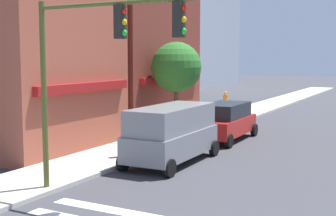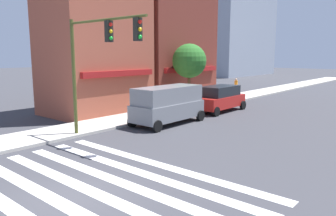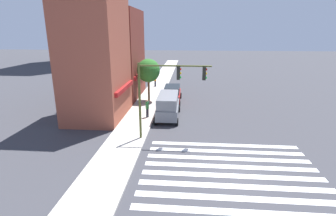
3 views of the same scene
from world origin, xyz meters
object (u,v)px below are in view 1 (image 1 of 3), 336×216
van_grey (172,132)px  pedestrian_orange_vest (225,103)px  traffic_signal (94,54)px  pedestrian_green_top (126,135)px  suv_red (225,121)px  street_tree (176,67)px

van_grey → pedestrian_orange_vest: (14.09, 3.11, -0.21)m
traffic_signal → pedestrian_orange_vest: 20.17m
traffic_signal → van_grey: bearing=3.1°
traffic_signal → van_grey: (5.51, 0.30, -3.13)m
van_grey → pedestrian_orange_vest: 14.43m
van_grey → pedestrian_green_top: size_ratio=2.84×
suv_red → street_tree: 3.92m
pedestrian_orange_vest → traffic_signal: bearing=-77.8°
van_grey → street_tree: (5.86, 2.80, 2.48)m
pedestrian_orange_vest → street_tree: bearing=-85.5°
van_grey → suv_red: van_grey is taller
traffic_signal → pedestrian_orange_vest: (19.59, 3.41, -3.34)m
van_grey → street_tree: bearing=25.0°
pedestrian_green_top → street_tree: (6.27, 0.81, 2.69)m
suv_red → pedestrian_orange_vest: (8.08, 3.11, 0.04)m
van_grey → suv_red: 6.01m
van_grey → traffic_signal: bearing=-177.5°
van_grey → street_tree: 6.95m
pedestrian_green_top → street_tree: size_ratio=0.35×
pedestrian_orange_vest → van_grey: bearing=-75.2°
street_tree → van_grey: bearing=-154.4°
van_grey → pedestrian_green_top: 2.04m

